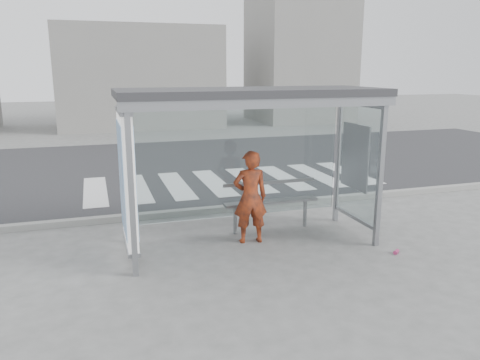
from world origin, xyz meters
name	(u,v)px	position (x,y,z in m)	size (l,w,h in m)	color
ground	(251,244)	(0.00, 0.00, 0.00)	(80.00, 80.00, 0.00)	#60615E
road	(178,165)	(0.00, 7.00, 0.00)	(30.00, 10.00, 0.01)	#2B2B2D
curb	(221,209)	(0.00, 1.95, 0.06)	(30.00, 0.18, 0.12)	gray
crosswalk	(232,181)	(1.00, 4.50, 0.00)	(7.55, 3.00, 0.00)	silver
bus_shelter	(228,129)	(-0.37, 0.06, 1.98)	(4.25, 1.65, 2.62)	gray
building_center	(139,77)	(0.00, 18.00, 2.50)	(8.00, 5.00, 5.00)	gray
building_right	(299,59)	(9.00, 18.00, 3.50)	(5.00, 5.00, 7.00)	gray
person	(250,197)	(0.02, 0.10, 0.80)	(0.58, 0.38, 1.60)	#C44912
bench	(271,201)	(0.59, 0.58, 0.54)	(1.78, 0.22, 0.92)	slate
soda_can	(396,252)	(2.11, -1.13, 0.03)	(0.07, 0.07, 0.12)	#D83F7E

